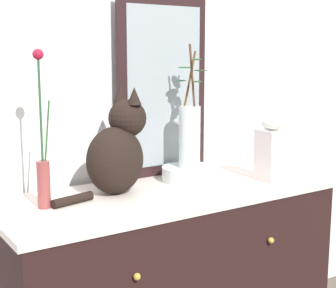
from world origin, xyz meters
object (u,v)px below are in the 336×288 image
(vase_slim_green, at_px, (43,165))
(cat_sitting, at_px, (118,150))
(bowl_porcelain, at_px, (189,174))
(vase_glass_clear, at_px, (190,133))
(jar_lidded_porcelain, at_px, (272,149))
(mirror_leaning, at_px, (163,87))

(vase_slim_green, bearing_deg, cat_sitting, 6.56)
(bowl_porcelain, height_order, vase_glass_clear, vase_glass_clear)
(vase_slim_green, xyz_separation_m, jar_lidded_porcelain, (0.92, -0.14, -0.02))
(cat_sitting, relative_size, bowl_porcelain, 1.80)
(vase_slim_green, relative_size, jar_lidded_porcelain, 1.83)
(vase_slim_green, xyz_separation_m, bowl_porcelain, (0.63, 0.04, -0.12))
(mirror_leaning, distance_m, vase_slim_green, 0.67)
(mirror_leaning, distance_m, vase_glass_clear, 0.24)
(vase_slim_green, xyz_separation_m, vase_glass_clear, (0.63, 0.04, 0.05))
(mirror_leaning, height_order, cat_sitting, mirror_leaning)
(mirror_leaning, distance_m, cat_sitting, 0.41)
(cat_sitting, bearing_deg, vase_slim_green, -173.44)
(cat_sitting, height_order, vase_slim_green, vase_slim_green)
(mirror_leaning, xyz_separation_m, bowl_porcelain, (0.03, -0.15, -0.35))
(cat_sitting, bearing_deg, vase_glass_clear, 1.67)
(bowl_porcelain, distance_m, vase_glass_clear, 0.17)
(bowl_porcelain, distance_m, jar_lidded_porcelain, 0.35)
(mirror_leaning, xyz_separation_m, jar_lidded_porcelain, (0.31, -0.33, -0.25))
(vase_slim_green, relative_size, vase_glass_clear, 1.07)
(mirror_leaning, relative_size, bowl_porcelain, 3.35)
(cat_sitting, distance_m, bowl_porcelain, 0.36)
(bowl_porcelain, bearing_deg, jar_lidded_porcelain, -32.70)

